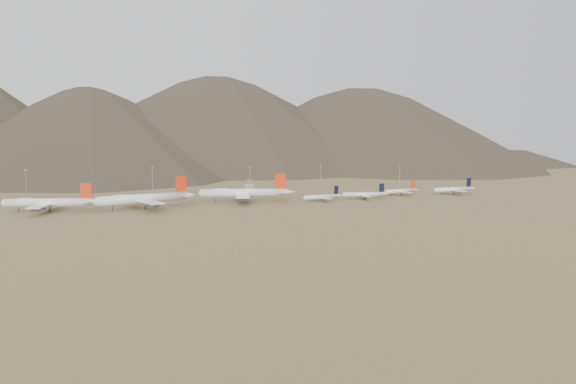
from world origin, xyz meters
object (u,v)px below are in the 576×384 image
object	(u,v)px
widebody_centre	(144,198)
control_tower	(248,187)
widebody_west	(48,202)
narrowbody_b	(365,194)
widebody_east	(244,193)
narrowbody_a	(323,197)

from	to	relation	value
widebody_centre	control_tower	size ratio (longest dim) A/B	6.51
widebody_west	narrowbody_b	size ratio (longest dim) A/B	1.67
widebody_east	narrowbody_a	bearing A→B (deg)	-0.05
widebody_west	control_tower	world-z (taller)	widebody_west
widebody_east	narrowbody_b	size ratio (longest dim) A/B	1.91
widebody_centre	narrowbody_a	bearing A→B (deg)	-15.82
widebody_east	narrowbody_a	xyz separation A→B (m)	(64.06, -15.34, -4.09)
widebody_west	narrowbody_a	xyz separation A→B (m)	(212.55, -4.33, -3.09)
widebody_west	control_tower	xyz separation A→B (m)	(175.73, 94.72, -1.89)
narrowbody_a	narrowbody_b	distance (m)	41.34
narrowbody_b	widebody_east	bearing A→B (deg)	-176.05
widebody_west	narrowbody_a	world-z (taller)	widebody_west
widebody_centre	control_tower	xyz separation A→B (m)	(109.27, 100.36, -2.92)
widebody_west	narrowbody_a	bearing A→B (deg)	13.62
widebody_west	narrowbody_b	world-z (taller)	widebody_west
narrowbody_a	control_tower	bearing A→B (deg)	101.16
widebody_centre	widebody_west	bearing A→B (deg)	158.80
widebody_centre	narrowbody_a	distance (m)	146.16
widebody_east	widebody_west	bearing A→B (deg)	-162.34
narrowbody_b	control_tower	world-z (taller)	narrowbody_b
narrowbody_a	control_tower	distance (m)	105.68
widebody_centre	control_tower	world-z (taller)	widebody_centre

